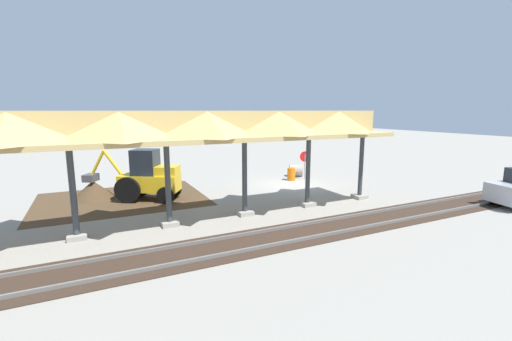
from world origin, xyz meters
name	(u,v)px	position (x,y,z in m)	size (l,w,h in m)	color
ground_plane	(290,185)	(0.00, 0.00, 0.00)	(120.00, 120.00, 0.00)	gray
dirt_work_zone	(122,199)	(10.47, -0.90, 0.00)	(8.84, 7.00, 0.01)	#4C3823
platform_canopy	(207,128)	(7.25, 4.76, 4.17)	(19.00, 3.20, 4.90)	#9E998E
rail_tracks	(382,218)	(0.00, 8.07, 0.03)	(60.00, 2.58, 0.15)	slate
stop_sign	(305,159)	(-1.91, -1.15, 1.46)	(0.74, 0.22, 2.04)	gray
backhoe	(147,177)	(9.18, -0.16, 1.26)	(5.12, 3.70, 2.82)	yellow
dirt_mound	(94,199)	(11.89, -1.71, 0.00)	(4.84, 4.84, 2.06)	#4C3823
concrete_pipe	(296,171)	(-1.96, -2.41, 0.44)	(1.22, 1.20, 0.88)	#9E9384
traffic_barrel	(291,174)	(-0.86, -1.25, 0.45)	(0.56, 0.56, 0.90)	orange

